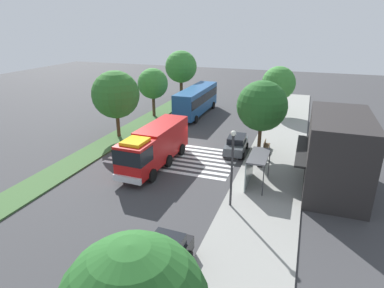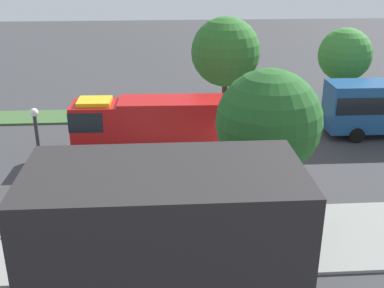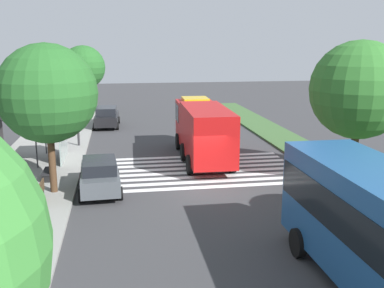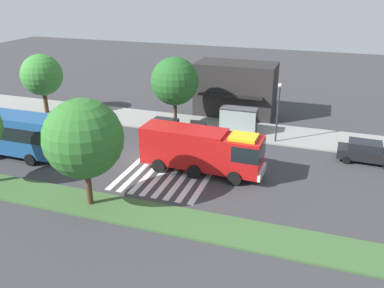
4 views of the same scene
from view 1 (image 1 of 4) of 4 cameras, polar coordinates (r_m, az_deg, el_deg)
name	(u,v)px [view 1 (image 1 of 4)]	position (r m, az deg, el deg)	size (l,w,h in m)	color
ground_plane	(185,147)	(33.88, -1.21, -0.48)	(120.00, 120.00, 0.00)	#38383A
sidewalk	(275,158)	(32.00, 14.28, -2.31)	(60.00, 5.28, 0.14)	gray
median_strip	(118,138)	(37.27, -12.79, 1.11)	(60.00, 3.00, 0.14)	#3D6033
crosswalk	(175,157)	(31.43, -3.04, -2.22)	(6.75, 11.69, 0.01)	silver
fire_truck	(154,146)	(28.81, -6.69, -0.27)	(9.68, 2.95, 3.51)	#B71414
parked_car_west	(272,89)	(60.54, 13.72, 9.26)	(4.81, 2.09, 1.73)	silver
parked_car_mid	(236,144)	(32.37, 7.69, -0.04)	(4.34, 2.19, 1.68)	#474C51
parked_car_east	(161,261)	(17.53, -5.47, -19.52)	(4.68, 2.24, 1.76)	black
transit_bus	(196,99)	(45.22, 0.78, 7.81)	(11.30, 2.89, 3.69)	navy
bus_stop_shelter	(254,163)	(25.81, 10.73, -3.28)	(3.50, 1.40, 2.46)	#4C4C51
bench_near_shelter	(260,159)	(29.97, 11.81, -2.61)	(1.60, 0.50, 0.90)	black
bench_west_of_shelter	(266,145)	(33.38, 12.74, -0.25)	(1.60, 0.50, 0.90)	#4C3823
street_lamp	(232,162)	(21.92, 6.99, -3.13)	(0.36, 0.36, 5.46)	#2D2D30
storefront_building	(337,153)	(26.90, 23.88, -1.45)	(8.50, 5.05, 5.78)	#282626
sidewalk_tree_far_west	(279,83)	(46.00, 14.80, 10.16)	(4.47, 4.47, 6.49)	#47301E
sidewalk_tree_west	(262,106)	(30.82, 12.06, 6.47)	(4.64, 4.64, 7.09)	#47301E
median_tree_far_west	(181,67)	(53.12, -1.92, 13.25)	(4.98, 4.98, 7.78)	#47301E
median_tree_west	(153,84)	(44.03, -6.82, 10.36)	(3.98, 3.98, 6.34)	#513823
median_tree_center	(116,95)	(36.28, -13.12, 8.35)	(5.08, 5.08, 7.23)	#47301E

